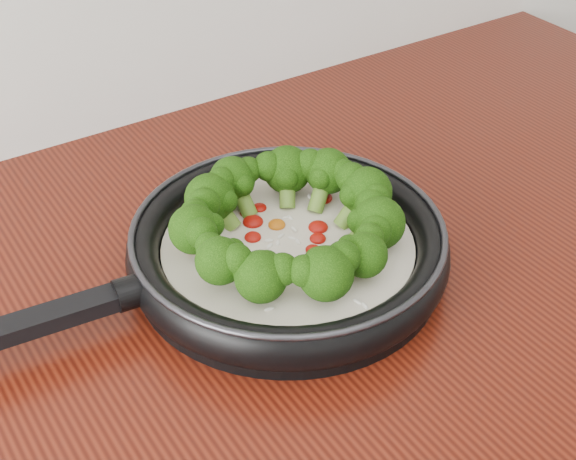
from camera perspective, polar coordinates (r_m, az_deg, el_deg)
skillet at (r=0.80m, az=-0.13°, el=-0.80°), size 0.52×0.35×0.09m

